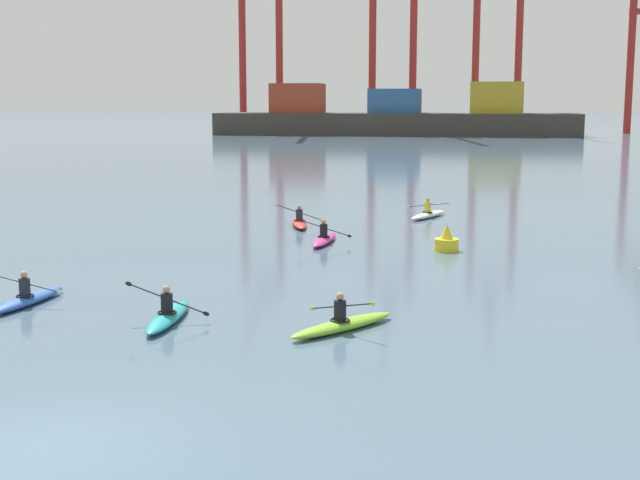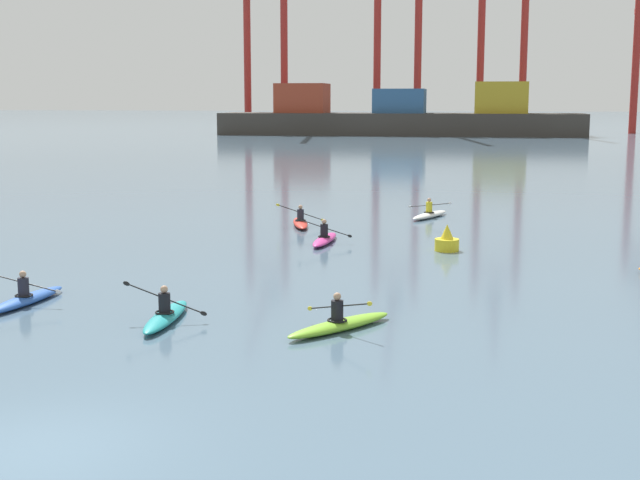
% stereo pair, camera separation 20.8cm
% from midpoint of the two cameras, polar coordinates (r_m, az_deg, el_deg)
% --- Properties ---
extents(ground_plane, '(800.00, 800.00, 0.00)m').
position_cam_midpoint_polar(ground_plane, '(15.13, -17.87, -12.92)').
color(ground_plane, slate).
extents(container_barge, '(55.87, 10.09, 8.13)m').
position_cam_midpoint_polar(container_barge, '(137.96, 4.86, 7.95)').
color(container_barge, '#38332D').
rests_on(container_barge, ground).
extents(gantry_crane_west, '(7.55, 19.05, 35.19)m').
position_cam_midpoint_polar(gantry_crane_west, '(150.34, -3.98, 14.01)').
color(gantry_crane_west, maroon).
rests_on(gantry_crane_west, ground).
extents(gantry_crane_west_mid, '(7.85, 18.96, 38.05)m').
position_cam_midpoint_polar(gantry_crane_west_mid, '(146.31, 4.71, 14.28)').
color(gantry_crane_west_mid, maroon).
rests_on(gantry_crane_west_mid, ground).
extents(gantry_crane_east_mid, '(8.15, 16.37, 35.26)m').
position_cam_midpoint_polar(gantry_crane_east_mid, '(150.89, 11.46, 13.82)').
color(gantry_crane_east_mid, maroon).
rests_on(gantry_crane_east_mid, ground).
extents(channel_buoy, '(0.90, 0.90, 1.00)m').
position_cam_midpoint_polar(channel_buoy, '(32.83, 8.04, -0.07)').
color(channel_buoy, yellow).
rests_on(channel_buoy, ground).
extents(kayak_blue, '(2.26, 3.44, 0.95)m').
position_cam_midpoint_polar(kayak_blue, '(25.38, -18.72, -3.62)').
color(kayak_blue, '#2856B2').
rests_on(kayak_blue, ground).
extents(kayak_teal, '(2.18, 3.43, 1.05)m').
position_cam_midpoint_polar(kayak_teal, '(22.56, -10.10, -4.84)').
color(kayak_teal, teal).
rests_on(kayak_teal, ground).
extents(kayak_white, '(2.12, 3.37, 0.95)m').
position_cam_midpoint_polar(kayak_white, '(41.93, 6.90, 1.69)').
color(kayak_white, silver).
rests_on(kayak_white, ground).
extents(kayak_magenta, '(2.22, 3.42, 0.98)m').
position_cam_midpoint_polar(kayak_magenta, '(34.28, 0.10, 0.09)').
color(kayak_magenta, '#C13384').
rests_on(kayak_magenta, ground).
extents(kayak_lime, '(2.49, 3.10, 0.95)m').
position_cam_midpoint_polar(kayak_lime, '(21.44, 1.19, -5.44)').
color(kayak_lime, '#7ABC2D').
rests_on(kayak_lime, ground).
extents(kayak_red, '(2.12, 3.44, 1.04)m').
position_cam_midpoint_polar(kayak_red, '(38.88, -1.51, 1.17)').
color(kayak_red, red).
rests_on(kayak_red, ground).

